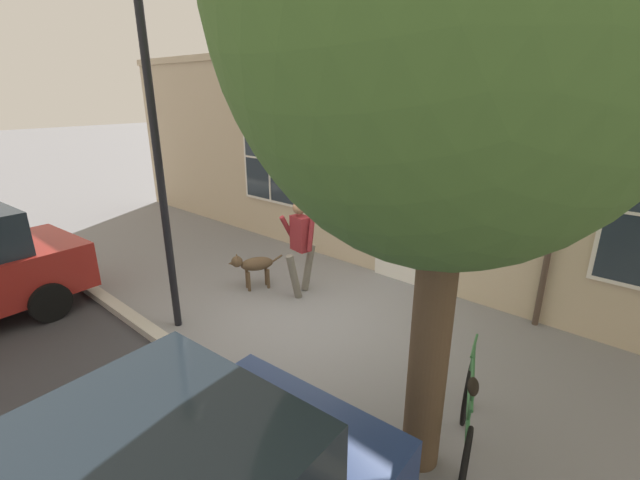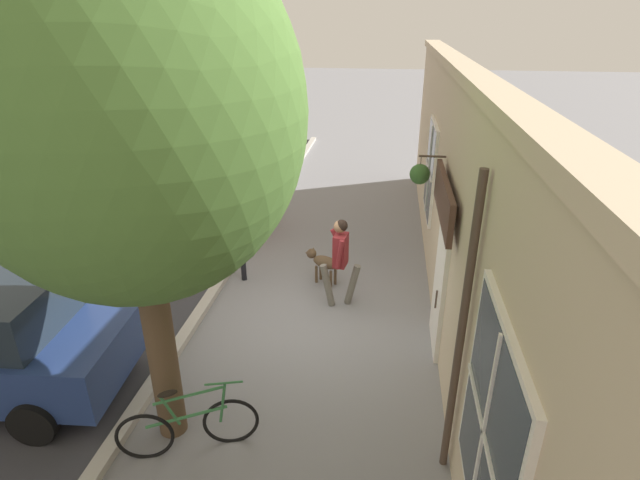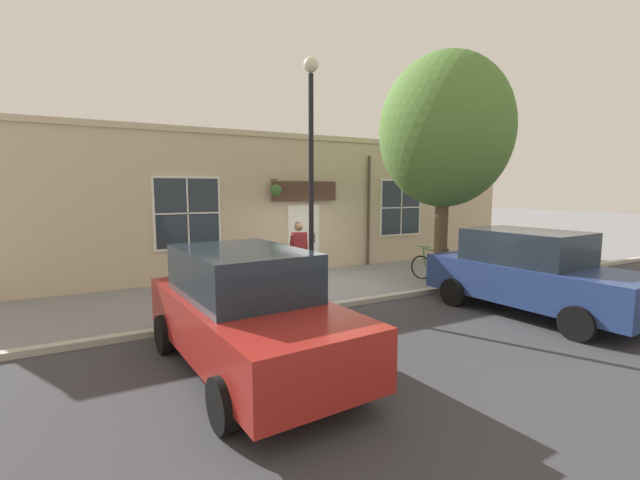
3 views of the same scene
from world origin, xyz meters
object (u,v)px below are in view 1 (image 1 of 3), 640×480
leaning_bicycle (467,422)px  street_lamp (149,88)px  pedestrian_walking (301,238)px  dog_on_leash (254,265)px

leaning_bicycle → street_lamp: size_ratio=0.31×
pedestrian_walking → leaning_bicycle: pedestrian_walking is taller
pedestrian_walking → leaning_bicycle: size_ratio=1.04×
street_lamp → pedestrian_walking: bearing=161.5°
dog_on_leash → leaning_bicycle: size_ratio=0.55×
pedestrian_walking → leaning_bicycle: 4.04m
dog_on_leash → street_lamp: bearing=3.8°
dog_on_leash → leaning_bicycle: leaning_bicycle is taller
pedestrian_walking → street_lamp: street_lamp is taller
leaning_bicycle → street_lamp: 5.38m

